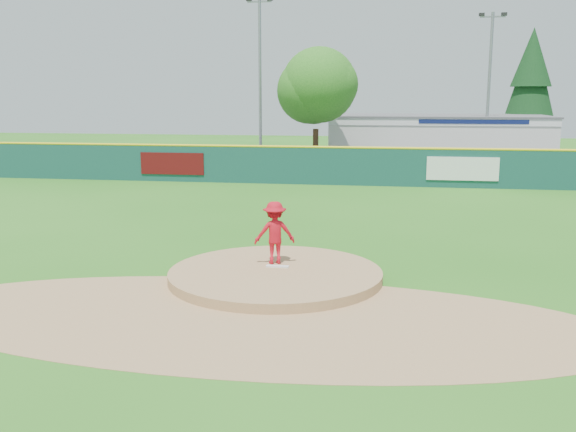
% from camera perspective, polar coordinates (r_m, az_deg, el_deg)
% --- Properties ---
extents(ground, '(120.00, 120.00, 0.00)m').
position_cam_1_polar(ground, '(16.65, -1.12, -5.66)').
color(ground, '#286B19').
rests_on(ground, ground).
extents(pitchers_mound, '(5.50, 5.50, 0.50)m').
position_cam_1_polar(pitchers_mound, '(16.65, -1.12, -5.66)').
color(pitchers_mound, '#9E774C').
rests_on(pitchers_mound, ground).
extents(pitching_rubber, '(0.60, 0.15, 0.04)m').
position_cam_1_polar(pitching_rubber, '(16.86, -0.94, -4.50)').
color(pitching_rubber, white).
rests_on(pitching_rubber, pitchers_mound).
extents(infield_dirt_arc, '(15.40, 15.40, 0.01)m').
position_cam_1_polar(infield_dirt_arc, '(13.85, -3.40, -9.08)').
color(infield_dirt_arc, '#9E774C').
rests_on(infield_dirt_arc, ground).
extents(parking_lot, '(44.00, 16.00, 0.02)m').
position_cam_1_polar(parking_lot, '(43.06, 5.42, 4.38)').
color(parking_lot, '#38383A').
rests_on(parking_lot, ground).
extents(pitcher, '(1.22, 0.94, 1.67)m').
position_cam_1_polar(pitcher, '(17.06, -1.20, -1.49)').
color(pitcher, red).
rests_on(pitcher, pitchers_mound).
extents(van, '(6.25, 4.53, 1.58)m').
position_cam_1_polar(van, '(37.55, 3.16, 4.73)').
color(van, silver).
rests_on(van, parking_lot).
extents(pool_building_grp, '(15.20, 8.20, 3.31)m').
position_cam_1_polar(pool_building_grp, '(47.90, 13.11, 6.77)').
color(pool_building_grp, silver).
rests_on(pool_building_grp, ground).
extents(fence_banners, '(19.11, 0.04, 1.20)m').
position_cam_1_polar(fence_banners, '(34.09, 2.15, 4.46)').
color(fence_banners, '#560C0D').
rests_on(fence_banners, ground).
extents(playground_slide, '(0.86, 2.43, 1.34)m').
position_cam_1_polar(playground_slide, '(44.14, -15.33, 5.08)').
color(playground_slide, blue).
rests_on(playground_slide, ground).
extents(outfield_fence, '(40.00, 0.14, 2.07)m').
position_cam_1_polar(outfield_fence, '(34.02, 4.39, 4.57)').
color(outfield_fence, '#15443F').
rests_on(outfield_fence, ground).
extents(deciduous_tree, '(5.60, 5.60, 7.36)m').
position_cam_1_polar(deciduous_tree, '(41.00, 2.50, 10.47)').
color(deciduous_tree, '#382314').
rests_on(deciduous_tree, ground).
extents(conifer_tree, '(4.40, 4.40, 9.50)m').
position_cam_1_polar(conifer_tree, '(52.69, 20.77, 10.92)').
color(conifer_tree, '#382314').
rests_on(conifer_tree, ground).
extents(light_pole_left, '(1.75, 0.25, 11.00)m').
position_cam_1_polar(light_pole_left, '(43.65, -2.50, 12.45)').
color(light_pole_left, gray).
rests_on(light_pole_left, ground).
extents(light_pole_right, '(1.75, 0.25, 10.00)m').
position_cam_1_polar(light_pole_right, '(45.13, 17.44, 11.28)').
color(light_pole_right, gray).
rests_on(light_pole_right, ground).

